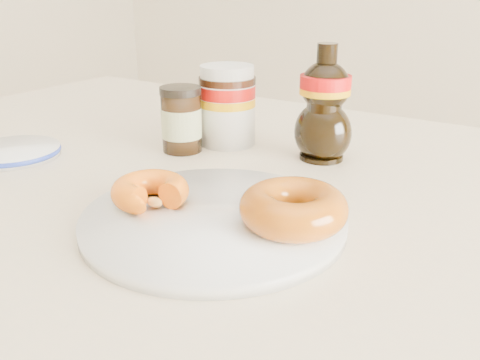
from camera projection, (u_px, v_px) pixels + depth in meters
The scene contains 8 objects.
dining_table at pixel (237, 246), 0.69m from camera, with size 1.40×0.90×0.75m.
plate at pixel (214, 219), 0.55m from camera, with size 0.27×0.27×0.01m.
donut_bitten at pixel (150, 191), 0.57m from camera, with size 0.08×0.08×0.03m, color orange.
donut_whole at pixel (294, 208), 0.52m from camera, with size 0.11×0.11×0.04m, color #8C4C09.
nutella_jar at pixel (227, 102), 0.80m from camera, with size 0.08×0.08×0.12m.
syrup_bottle at pixel (324, 103), 0.73m from camera, with size 0.08×0.07×0.16m, color black, non-canonical shape.
dark_jar at pixel (181, 120), 0.78m from camera, with size 0.06×0.06×0.10m.
blue_rim_saucer at pixel (14, 152), 0.76m from camera, with size 0.13×0.13×0.01m.
Camera 1 is at (0.34, -0.41, 1.00)m, focal length 40.00 mm.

